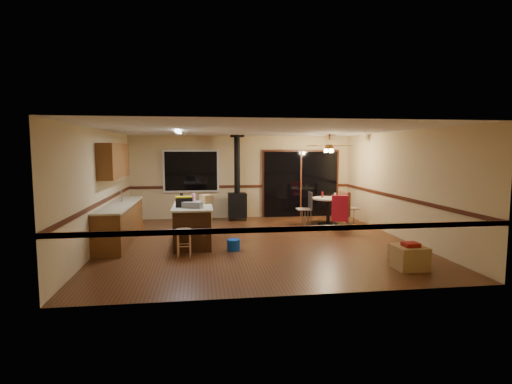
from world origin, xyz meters
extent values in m
plane|color=#502B16|center=(0.00, 0.00, 0.00)|extent=(7.00, 7.00, 0.00)
plane|color=silver|center=(0.00, 0.00, 2.60)|extent=(7.00, 7.00, 0.00)
plane|color=tan|center=(0.00, 3.50, 1.30)|extent=(7.00, 0.00, 7.00)
plane|color=tan|center=(0.00, -3.50, 1.30)|extent=(7.00, 0.00, 7.00)
plane|color=tan|center=(-3.50, 0.00, 1.30)|extent=(0.00, 7.00, 7.00)
plane|color=tan|center=(3.50, 0.00, 1.30)|extent=(0.00, 7.00, 7.00)
cube|color=black|center=(-1.60, 3.45, 1.50)|extent=(1.72, 0.10, 1.32)
cube|color=black|center=(1.90, 3.45, 1.05)|extent=(2.52, 0.10, 2.10)
cube|color=brown|center=(-3.20, 0.50, 0.43)|extent=(0.60, 3.00, 0.86)
cube|color=beige|center=(-3.20, 0.50, 0.88)|extent=(0.64, 3.04, 0.04)
cube|color=brown|center=(-3.33, 0.70, 1.90)|extent=(0.35, 2.00, 0.80)
cube|color=#371E0D|center=(-1.50, 0.00, 0.43)|extent=(0.80, 1.60, 0.86)
cube|color=beige|center=(-1.50, 0.00, 0.88)|extent=(0.88, 1.68, 0.04)
cube|color=black|center=(-0.20, 3.05, 0.46)|extent=(0.55, 0.50, 0.75)
cylinder|color=black|center=(-0.20, 3.05, 1.71)|extent=(0.18, 0.18, 1.77)
cylinder|color=brown|center=(2.33, 1.91, 2.25)|extent=(0.24, 0.24, 0.10)
cylinder|color=brown|center=(2.33, 1.91, 2.52)|extent=(0.05, 0.05, 0.16)
sphere|color=#FFD88C|center=(2.33, 1.91, 2.13)|extent=(0.16, 0.16, 0.16)
cube|color=white|center=(-1.80, 0.30, 2.56)|extent=(0.10, 1.20, 0.04)
cube|color=slate|center=(-1.49, -0.42, 0.96)|extent=(0.47, 0.36, 0.13)
cube|color=black|center=(-1.68, -0.24, 1.00)|extent=(0.38, 0.21, 0.20)
cube|color=gold|center=(-1.68, -0.24, 1.12)|extent=(0.37, 0.21, 0.03)
cube|color=#A17D47|center=(-1.18, 0.32, 1.00)|extent=(0.32, 0.36, 0.20)
cylinder|color=black|center=(-1.75, 0.19, 1.03)|extent=(0.09, 0.09, 0.26)
cylinder|color=#D84C8C|center=(-1.50, 0.20, 1.01)|extent=(0.07, 0.07, 0.23)
cylinder|color=white|center=(-1.48, 0.72, 1.00)|extent=(0.09, 0.09, 0.20)
cylinder|color=tan|center=(-1.66, -1.02, 0.28)|extent=(0.34, 0.34, 0.56)
cylinder|color=#0D44B9|center=(-0.62, -0.69, 0.12)|extent=(0.29, 0.29, 0.24)
cylinder|color=black|center=(2.33, 1.91, 0.02)|extent=(0.58, 0.58, 0.04)
cylinder|color=black|center=(2.33, 1.91, 0.39)|extent=(0.10, 0.10, 0.70)
cylinder|color=beige|center=(2.33, 1.91, 0.76)|extent=(0.94, 0.94, 0.04)
cylinder|color=#590C14|center=(2.18, 2.01, 0.87)|extent=(0.08, 0.08, 0.18)
cylinder|color=beige|center=(2.51, 1.86, 0.85)|extent=(0.07, 0.07, 0.15)
cube|color=tan|center=(1.63, 2.01, 0.45)|extent=(0.41, 0.41, 0.03)
cube|color=slate|center=(1.82, 2.01, 0.70)|extent=(0.04, 0.40, 0.50)
cube|color=tan|center=(2.43, 1.21, 0.45)|extent=(0.51, 0.51, 0.03)
cube|color=slate|center=(2.37, 1.04, 0.70)|extent=(0.39, 0.17, 0.50)
cube|color=#B51423|center=(2.36, 1.02, 0.60)|extent=(0.45, 0.25, 0.70)
cube|color=tan|center=(3.03, 1.96, 0.45)|extent=(0.48, 0.48, 0.03)
cube|color=slate|center=(2.85, 1.92, 0.70)|extent=(0.12, 0.40, 0.50)
cube|color=#522D1F|center=(2.83, 1.92, 0.60)|extent=(0.20, 0.45, 0.70)
cube|color=#A17D47|center=(-1.30, 2.93, 0.21)|extent=(0.62, 0.55, 0.42)
cube|color=#A17D47|center=(2.43, -2.50, 0.21)|extent=(0.57, 0.49, 0.42)
cube|color=#A17D47|center=(2.56, -1.94, 0.16)|extent=(0.45, 0.40, 0.32)
cube|color=maroon|center=(2.43, -2.50, 0.45)|extent=(0.28, 0.24, 0.07)
camera|label=1|loc=(-1.31, -9.09, 2.15)|focal=28.00mm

